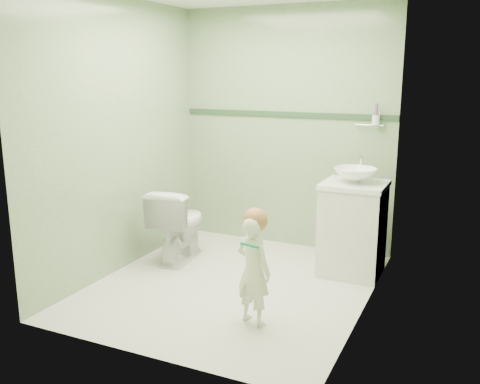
% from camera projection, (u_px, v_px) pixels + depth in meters
% --- Properties ---
extents(ground, '(2.50, 2.50, 0.00)m').
position_uv_depth(ground, '(233.00, 285.00, 4.43)').
color(ground, silver).
rests_on(ground, ground).
extents(room_shell, '(2.50, 2.54, 2.40)m').
position_uv_depth(room_shell, '(232.00, 144.00, 4.16)').
color(room_shell, gray).
rests_on(room_shell, ground).
extents(trim_stripe, '(2.20, 0.02, 0.05)m').
position_uv_depth(trim_stripe, '(286.00, 114.00, 5.22)').
color(trim_stripe, '#274529').
rests_on(trim_stripe, room_shell).
extents(vanity, '(0.52, 0.50, 0.80)m').
position_uv_depth(vanity, '(352.00, 230.00, 4.61)').
color(vanity, beige).
rests_on(vanity, ground).
extents(counter, '(0.54, 0.52, 0.04)m').
position_uv_depth(counter, '(355.00, 185.00, 4.52)').
color(counter, white).
rests_on(counter, vanity).
extents(basin, '(0.37, 0.37, 0.13)m').
position_uv_depth(basin, '(355.00, 175.00, 4.50)').
color(basin, white).
rests_on(basin, counter).
extents(faucet, '(0.03, 0.13, 0.18)m').
position_uv_depth(faucet, '(360.00, 163.00, 4.65)').
color(faucet, silver).
rests_on(faucet, counter).
extents(cup_holder, '(0.26, 0.07, 0.21)m').
position_uv_depth(cup_holder, '(375.00, 120.00, 4.81)').
color(cup_holder, silver).
rests_on(cup_holder, room_shell).
extents(toilet, '(0.47, 0.73, 0.71)m').
position_uv_depth(toilet, '(179.00, 224.00, 4.97)').
color(toilet, white).
rests_on(toilet, ground).
extents(toddler, '(0.33, 0.27, 0.79)m').
position_uv_depth(toddler, '(253.00, 271.00, 3.69)').
color(toddler, beige).
rests_on(toddler, ground).
extents(hair_cap, '(0.18, 0.18, 0.18)m').
position_uv_depth(hair_cap, '(255.00, 220.00, 3.63)').
color(hair_cap, '#A2653C').
rests_on(hair_cap, toddler).
extents(teal_toothbrush, '(0.11, 0.14, 0.08)m').
position_uv_depth(teal_toothbrush, '(250.00, 244.00, 3.49)').
color(teal_toothbrush, '#048E61').
rests_on(teal_toothbrush, toddler).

